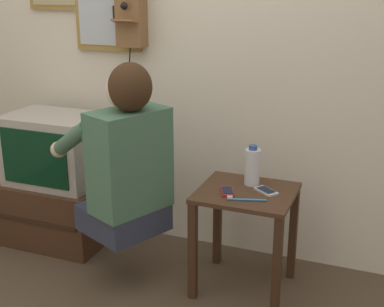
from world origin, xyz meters
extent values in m
cube|color=silver|center=(0.00, 1.26, 1.27)|extent=(6.80, 0.05, 2.55)
cube|color=#422819|center=(0.40, 0.83, 0.54)|extent=(0.48, 0.43, 0.02)
cube|color=#382215|center=(0.18, 0.64, 0.26)|extent=(0.04, 0.04, 0.53)
cube|color=#382215|center=(0.61, 0.64, 0.26)|extent=(0.04, 0.04, 0.53)
cube|color=#382215|center=(0.18, 1.02, 0.26)|extent=(0.04, 0.04, 0.53)
cube|color=#382215|center=(0.61, 1.02, 0.26)|extent=(0.04, 0.04, 0.53)
cube|color=#2D3347|center=(-0.21, 0.67, 0.38)|extent=(0.48, 0.49, 0.14)
cube|color=#426B51|center=(-0.15, 0.64, 0.70)|extent=(0.36, 0.45, 0.52)
sphere|color=beige|center=(-0.15, 0.64, 1.06)|extent=(0.20, 0.20, 0.20)
ellipsoid|color=#382314|center=(-0.12, 0.62, 1.08)|extent=(0.28, 0.28, 0.24)
cylinder|color=#426B51|center=(-0.44, 0.59, 0.80)|extent=(0.32, 0.20, 0.24)
cylinder|color=#426B51|center=(-0.31, 0.89, 0.80)|extent=(0.32, 0.20, 0.24)
sphere|color=beige|center=(-0.57, 0.65, 0.71)|extent=(0.09, 0.09, 0.09)
sphere|color=beige|center=(-0.44, 0.95, 0.71)|extent=(0.09, 0.09, 0.09)
cube|color=#422819|center=(-0.84, 0.93, 0.19)|extent=(0.64, 0.43, 0.38)
cube|color=black|center=(-0.84, 0.71, 0.21)|extent=(0.57, 0.01, 0.02)
cube|color=#ADA89E|center=(-0.82, 0.94, 0.59)|extent=(0.53, 0.37, 0.42)
cube|color=black|center=(-0.82, 0.75, 0.59)|extent=(0.44, 0.01, 0.33)
cube|color=brown|center=(-0.40, 1.18, 1.39)|extent=(0.15, 0.11, 0.40)
cube|color=brown|center=(-0.40, 1.09, 1.34)|extent=(0.14, 0.07, 0.03)
cone|color=black|center=(-0.40, 1.07, 1.42)|extent=(0.04, 0.05, 0.04)
cylinder|color=black|center=(-0.50, 1.18, 1.37)|extent=(0.03, 0.03, 0.09)
cylinder|color=black|center=(-0.41, 1.16, 1.09)|extent=(0.04, 0.04, 0.22)
cylinder|color=black|center=(-0.39, 1.17, 0.91)|extent=(0.07, 0.06, 0.19)
cube|color=maroon|center=(0.31, 0.78, 0.56)|extent=(0.10, 0.14, 0.01)
cube|color=black|center=(0.31, 0.78, 0.56)|extent=(0.09, 0.11, 0.00)
cube|color=silver|center=(0.49, 0.86, 0.56)|extent=(0.14, 0.12, 0.01)
cube|color=black|center=(0.49, 0.86, 0.56)|extent=(0.11, 0.10, 0.00)
cylinder|color=silver|center=(0.40, 0.93, 0.64)|extent=(0.08, 0.08, 0.19)
cylinder|color=#2D4C8C|center=(0.40, 0.93, 0.75)|extent=(0.04, 0.04, 0.02)
cylinder|color=#338CD8|center=(0.43, 0.72, 0.56)|extent=(0.18, 0.07, 0.01)
cube|color=white|center=(0.36, 0.69, 0.57)|extent=(0.03, 0.02, 0.01)
camera|label=1|loc=(1.06, -1.57, 1.58)|focal=50.00mm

